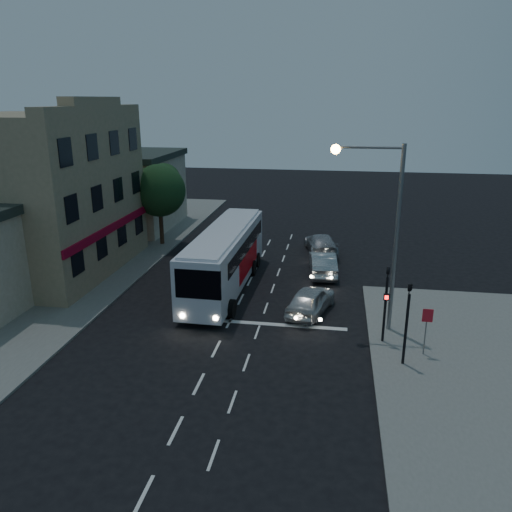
% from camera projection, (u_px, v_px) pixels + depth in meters
% --- Properties ---
extents(ground, '(120.00, 120.00, 0.00)m').
position_uv_depth(ground, '(221.00, 339.00, 23.91)').
color(ground, black).
extents(sidewalk_far, '(12.00, 50.00, 0.12)m').
position_uv_depth(sidewalk_far, '(59.00, 270.00, 33.40)').
color(sidewalk_far, slate).
rests_on(sidewalk_far, ground).
extents(road_markings, '(8.00, 30.55, 0.01)m').
position_uv_depth(road_markings, '(258.00, 313.00, 26.82)').
color(road_markings, silver).
rests_on(road_markings, ground).
extents(tour_bus, '(2.86, 12.03, 3.68)m').
position_uv_depth(tour_bus, '(225.00, 257.00, 29.81)').
color(tour_bus, silver).
rests_on(tour_bus, ground).
extents(car_suv, '(2.80, 4.60, 1.46)m').
position_uv_depth(car_suv, '(311.00, 300.00, 26.65)').
color(car_suv, silver).
rests_on(car_suv, ground).
extents(car_sedan_a, '(2.07, 4.69, 1.50)m').
position_uv_depth(car_sedan_a, '(323.00, 263.00, 32.48)').
color(car_sedan_a, '#B4B4B4').
rests_on(car_sedan_a, ground).
extents(car_sedan_b, '(2.95, 5.17, 1.41)m').
position_uv_depth(car_sedan_b, '(321.00, 244.00, 37.09)').
color(car_sedan_b, '#A4A3A8').
rests_on(car_sedan_b, ground).
extents(traffic_signal_main, '(0.25, 0.35, 4.10)m').
position_uv_depth(traffic_signal_main, '(386.00, 296.00, 22.75)').
color(traffic_signal_main, black).
rests_on(traffic_signal_main, sidewalk_near).
extents(traffic_signal_side, '(0.18, 0.15, 4.10)m').
position_uv_depth(traffic_signal_side, '(407.00, 314.00, 20.78)').
color(traffic_signal_side, black).
rests_on(traffic_signal_side, sidewalk_near).
extents(regulatory_sign, '(0.45, 0.12, 2.20)m').
position_uv_depth(regulatory_sign, '(427.00, 324.00, 21.79)').
color(regulatory_sign, slate).
rests_on(regulatory_sign, sidewalk_near).
extents(streetlight, '(3.32, 0.44, 9.00)m').
position_uv_depth(streetlight, '(383.00, 218.00, 23.13)').
color(streetlight, slate).
rests_on(streetlight, sidewalk_near).
extents(main_building, '(10.12, 12.00, 11.00)m').
position_uv_depth(main_building, '(35.00, 194.00, 32.00)').
color(main_building, tan).
rests_on(main_building, sidewalk_far).
extents(low_building_north, '(9.40, 9.40, 6.50)m').
position_uv_depth(low_building_north, '(122.00, 189.00, 43.76)').
color(low_building_north, tan).
rests_on(low_building_north, sidewalk_far).
extents(street_tree, '(4.00, 4.00, 6.20)m').
position_uv_depth(street_tree, '(159.00, 188.00, 37.94)').
color(street_tree, black).
rests_on(street_tree, sidewalk_far).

